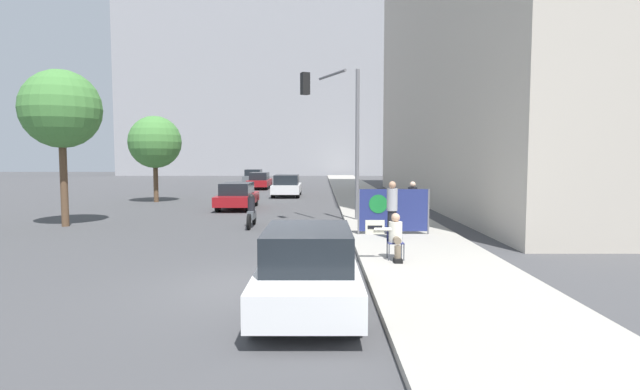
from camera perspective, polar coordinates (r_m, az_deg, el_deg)
ground_plane at (r=10.50m, az=-7.29°, el=-10.72°), size 160.00×160.00×0.00m
sidewalk_curb at (r=25.35m, az=6.48°, el=-1.65°), size 3.60×90.00×0.14m
building_backdrop_far at (r=79.40m, az=-2.43°, el=17.52°), size 52.00×12.00×41.53m
building_backdrop_right at (r=33.02m, az=20.42°, el=19.98°), size 10.00×32.00×23.51m
seated_protester at (r=12.72m, az=8.65°, el=-4.57°), size 0.97×0.77×1.17m
jogger_on_sidewalk at (r=15.95m, az=8.32°, el=-1.60°), size 0.34×0.34×1.82m
pedestrian_behind at (r=18.82m, az=10.61°, el=-0.97°), size 0.34×0.34×1.67m
protest_banner at (r=16.81m, az=8.44°, el=-1.74°), size 2.39×0.06×1.51m
traffic_light_pole at (r=20.24m, az=2.31°, el=8.60°), size 2.38×2.15×6.13m
parked_car_curbside at (r=9.07m, az=-1.29°, el=-8.34°), size 1.75×4.45×1.47m
car_on_road_nearest at (r=26.52m, az=-9.33°, el=-0.07°), size 1.74×4.54×1.38m
car_on_road_midblock at (r=34.35m, az=-3.73°, el=1.07°), size 1.87×4.40×1.49m
car_on_road_distant at (r=42.75m, az=-6.83°, el=1.65°), size 1.70×4.62×1.40m
car_on_road_far_lane at (r=51.83m, az=-7.50°, el=2.13°), size 1.81×4.14×1.43m
motorcycle_on_road at (r=19.55m, az=-7.74°, el=-2.04°), size 0.28×2.11×1.29m
street_tree_near_curb at (r=21.95m, az=-27.39°, el=8.65°), size 3.02×3.02×6.08m
street_tree_midblock at (r=31.63m, az=-18.27°, el=5.74°), size 3.12×3.12×5.17m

